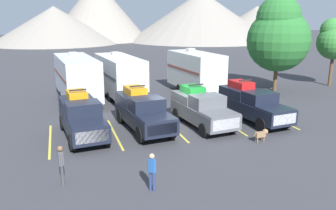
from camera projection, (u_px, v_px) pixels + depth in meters
The scene contains 19 objects.
ground_plane at pixel (172, 127), 21.16m from camera, with size 240.00×240.00×0.00m, color #38383D.
pickup_truck_a at pixel (82, 116), 19.31m from camera, with size 2.50×5.59×2.58m.
pickup_truck_b at pixel (142, 110), 20.51m from camera, with size 2.57×5.94×2.55m.
pickup_truck_c at pixel (201, 108), 21.28m from camera, with size 2.58×5.47×2.48m.
pickup_truck_d at pixel (252, 103), 22.29m from camera, with size 2.52×5.85×2.59m.
lot_stripe_a at pixel (50, 140), 18.91m from camera, with size 0.12×5.50×0.01m, color gold.
lot_stripe_b at pixel (115, 134), 19.97m from camera, with size 0.12×5.50×0.01m, color gold.
lot_stripe_c at pixel (173, 128), 21.03m from camera, with size 0.12×5.50×0.01m, color gold.
lot_stripe_d at pixel (226, 122), 22.10m from camera, with size 0.12×5.50×0.01m, color gold.
lot_stripe_e at pixel (273, 117), 23.16m from camera, with size 0.12×5.50×0.01m, color gold.
camper_trailer_a at pixel (77, 76), 27.13m from camera, with size 3.31×9.08×3.83m.
camper_trailer_b at pixel (119, 75), 28.21m from camera, with size 3.21×8.67×3.74m.
camper_trailer_c at pixel (195, 70), 29.91m from camera, with size 3.16×7.77×3.88m.
person_a at pixel (61, 162), 13.76m from camera, with size 0.23×0.37×1.66m.
person_b at pixel (152, 169), 13.27m from camera, with size 0.29×0.29×1.56m.
dog at pixel (262, 134), 18.61m from camera, with size 0.90×0.33×0.70m.
tree_a at pixel (278, 35), 30.19m from camera, with size 5.53×5.53×8.43m.
tree_b at pixel (334, 39), 32.60m from camera, with size 3.25×3.25×6.49m.
mountain_ridge at pixel (90, 18), 87.59m from camera, with size 131.90×43.26×16.41m.
Camera 1 is at (-6.41, -19.09, 6.67)m, focal length 36.58 mm.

